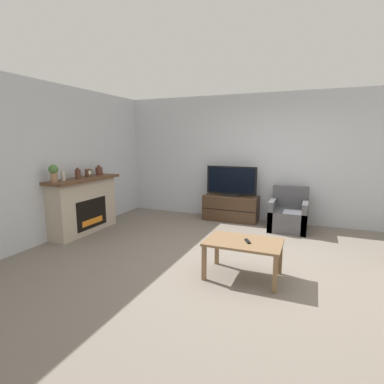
{
  "coord_description": "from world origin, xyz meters",
  "views": [
    {
      "loc": [
        0.82,
        -4.1,
        1.74
      ],
      "look_at": [
        -1.11,
        0.61,
        0.85
      ],
      "focal_mm": 28.0,
      "sensor_mm": 36.0,
      "label": 1
    }
  ],
  "objects_px": {
    "mantel_vase_left": "(63,176)",
    "mantel_clock": "(88,173)",
    "mantel_vase_centre_left": "(78,174)",
    "mantel_vase_right": "(99,171)",
    "potted_plant": "(54,172)",
    "tv_stand": "(231,208)",
    "remote": "(248,241)",
    "fireplace": "(84,205)",
    "coffee_table": "(243,246)",
    "tv": "(231,182)",
    "armchair": "(288,216)"
  },
  "relations": [
    {
      "from": "mantel_vase_centre_left",
      "to": "potted_plant",
      "type": "bearing_deg",
      "value": -90.0
    },
    {
      "from": "mantel_vase_left",
      "to": "fireplace",
      "type": "bearing_deg",
      "value": 92.06
    },
    {
      "from": "potted_plant",
      "to": "remote",
      "type": "distance_m",
      "value": 3.34
    },
    {
      "from": "remote",
      "to": "mantel_vase_right",
      "type": "bearing_deg",
      "value": 131.37
    },
    {
      "from": "remote",
      "to": "potted_plant",
      "type": "bearing_deg",
      "value": 150.18
    },
    {
      "from": "fireplace",
      "to": "mantel_vase_centre_left",
      "type": "relative_size",
      "value": 7.68
    },
    {
      "from": "mantel_vase_left",
      "to": "tv",
      "type": "distance_m",
      "value": 3.32
    },
    {
      "from": "fireplace",
      "to": "armchair",
      "type": "bearing_deg",
      "value": 24.84
    },
    {
      "from": "potted_plant",
      "to": "tv",
      "type": "height_order",
      "value": "potted_plant"
    },
    {
      "from": "fireplace",
      "to": "tv",
      "type": "relative_size",
      "value": 1.43
    },
    {
      "from": "mantel_vase_centre_left",
      "to": "mantel_clock",
      "type": "relative_size",
      "value": 1.35
    },
    {
      "from": "potted_plant",
      "to": "coffee_table",
      "type": "xyz_separation_m",
      "value": [
        3.21,
        -0.09,
        -0.8
      ]
    },
    {
      "from": "mantel_vase_centre_left",
      "to": "mantel_vase_right",
      "type": "relative_size",
      "value": 1.0
    },
    {
      "from": "coffee_table",
      "to": "remote",
      "type": "distance_m",
      "value": 0.09
    },
    {
      "from": "mantel_vase_right",
      "to": "armchair",
      "type": "bearing_deg",
      "value": 18.51
    },
    {
      "from": "fireplace",
      "to": "tv",
      "type": "distance_m",
      "value": 3.03
    },
    {
      "from": "potted_plant",
      "to": "coffee_table",
      "type": "relative_size",
      "value": 0.31
    },
    {
      "from": "armchair",
      "to": "tv_stand",
      "type": "bearing_deg",
      "value": 170.04
    },
    {
      "from": "fireplace",
      "to": "mantel_vase_centre_left",
      "type": "xyz_separation_m",
      "value": [
        0.02,
        -0.12,
        0.6
      ]
    },
    {
      "from": "potted_plant",
      "to": "tv_stand",
      "type": "relative_size",
      "value": 0.25
    },
    {
      "from": "mantel_clock",
      "to": "tv",
      "type": "height_order",
      "value": "mantel_clock"
    },
    {
      "from": "tv_stand",
      "to": "coffee_table",
      "type": "distance_m",
      "value": 2.76
    },
    {
      "from": "mantel_vase_left",
      "to": "armchair",
      "type": "distance_m",
      "value": 4.23
    },
    {
      "from": "mantel_vase_left",
      "to": "tv_stand",
      "type": "height_order",
      "value": "mantel_vase_left"
    },
    {
      "from": "mantel_vase_left",
      "to": "potted_plant",
      "type": "xyz_separation_m",
      "value": [
        0.0,
        -0.19,
        0.09
      ]
    },
    {
      "from": "tv_stand",
      "to": "mantel_vase_centre_left",
      "type": "bearing_deg",
      "value": -139.7
    },
    {
      "from": "mantel_vase_left",
      "to": "mantel_clock",
      "type": "bearing_deg",
      "value": 89.93
    },
    {
      "from": "fireplace",
      "to": "tv_stand",
      "type": "height_order",
      "value": "fireplace"
    },
    {
      "from": "mantel_vase_centre_left",
      "to": "tv_stand",
      "type": "height_order",
      "value": "mantel_vase_centre_left"
    },
    {
      "from": "mantel_vase_centre_left",
      "to": "coffee_table",
      "type": "distance_m",
      "value": 3.35
    },
    {
      "from": "mantel_vase_right",
      "to": "remote",
      "type": "relative_size",
      "value": 1.34
    },
    {
      "from": "mantel_clock",
      "to": "tv",
      "type": "relative_size",
      "value": 0.14
    },
    {
      "from": "tv_stand",
      "to": "coffee_table",
      "type": "height_order",
      "value": "tv_stand"
    },
    {
      "from": "mantel_clock",
      "to": "mantel_vase_right",
      "type": "bearing_deg",
      "value": 90.14
    },
    {
      "from": "mantel_vase_centre_left",
      "to": "armchair",
      "type": "height_order",
      "value": "mantel_vase_centre_left"
    },
    {
      "from": "mantel_vase_right",
      "to": "mantel_clock",
      "type": "height_order",
      "value": "mantel_vase_right"
    },
    {
      "from": "armchair",
      "to": "remote",
      "type": "height_order",
      "value": "armchair"
    },
    {
      "from": "fireplace",
      "to": "remote",
      "type": "bearing_deg",
      "value": -13.0
    },
    {
      "from": "mantel_vase_centre_left",
      "to": "mantel_vase_right",
      "type": "distance_m",
      "value": 0.58
    },
    {
      "from": "fireplace",
      "to": "coffee_table",
      "type": "height_order",
      "value": "fireplace"
    },
    {
      "from": "mantel_vase_left",
      "to": "armchair",
      "type": "xyz_separation_m",
      "value": [
        3.56,
        2.12,
        -0.85
      ]
    },
    {
      "from": "fireplace",
      "to": "mantel_clock",
      "type": "xyz_separation_m",
      "value": [
        0.02,
        0.15,
        0.59
      ]
    },
    {
      "from": "mantel_vase_right",
      "to": "tv",
      "type": "bearing_deg",
      "value": 30.94
    },
    {
      "from": "mantel_vase_right",
      "to": "fireplace",
      "type": "bearing_deg",
      "value": -92.06
    },
    {
      "from": "fireplace",
      "to": "mantel_vase_left",
      "type": "height_order",
      "value": "mantel_vase_left"
    },
    {
      "from": "mantel_vase_centre_left",
      "to": "tv_stand",
      "type": "bearing_deg",
      "value": 40.3
    },
    {
      "from": "tv_stand",
      "to": "armchair",
      "type": "bearing_deg",
      "value": -9.96
    },
    {
      "from": "fireplace",
      "to": "armchair",
      "type": "relative_size",
      "value": 1.89
    },
    {
      "from": "potted_plant",
      "to": "mantel_vase_centre_left",
      "type": "bearing_deg",
      "value": 90.0
    },
    {
      "from": "potted_plant",
      "to": "tv",
      "type": "xyz_separation_m",
      "value": [
        2.34,
        2.53,
        -0.37
      ]
    }
  ]
}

